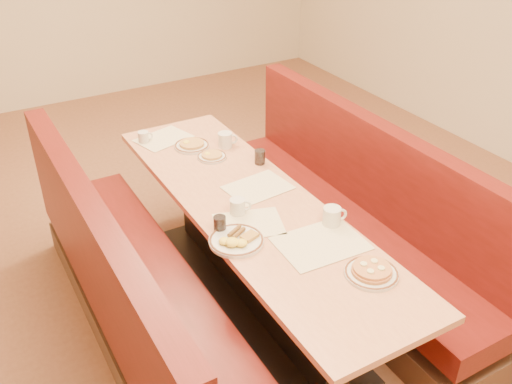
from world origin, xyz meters
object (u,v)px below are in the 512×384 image
pancake_plate (372,272)px  eggs_plate (236,240)px  diner_table (252,256)px  coffee_mug_b (238,206)px  coffee_mug_d (144,137)px  soda_tumbler_mid (260,157)px  booth_left (136,299)px  coffee_mug_c (226,140)px  coffee_mug_a (333,216)px  booth_right (349,224)px  soda_tumbler_near (220,224)px

pancake_plate → eggs_plate: 0.69m
diner_table → coffee_mug_b: 0.44m
diner_table → coffee_mug_b: (-0.12, -0.05, 0.42)m
coffee_mug_d → soda_tumbler_mid: (0.53, -0.66, 0.01)m
booth_left → pancake_plate: (0.91, -0.83, 0.41)m
coffee_mug_b → coffee_mug_d: 1.11m
pancake_plate → coffee_mug_c: coffee_mug_c is taller
booth_left → coffee_mug_a: 1.16m
booth_right → coffee_mug_a: (-0.46, -0.39, 0.44)m
booth_right → coffee_mug_a: size_ratio=18.41×
soda_tumbler_near → soda_tumbler_mid: soda_tumbler_mid is taller
coffee_mug_c → booth_left: bearing=-123.1°
coffee_mug_c → soda_tumbler_mid: coffee_mug_c is taller
coffee_mug_a → coffee_mug_b: coffee_mug_a is taller
diner_table → booth_right: bearing=0.0°
coffee_mug_c → booth_right: bearing=-33.8°
coffee_mug_b → pancake_plate: bearing=-50.3°
coffee_mug_d → soda_tumbler_mid: 0.85m
pancake_plate → eggs_plate: size_ratio=0.90×
diner_table → coffee_mug_c: coffee_mug_c is taller
pancake_plate → soda_tumbler_mid: (0.10, 1.22, 0.03)m
booth_left → soda_tumbler_mid: 1.17m
coffee_mug_b → soda_tumbler_mid: (0.40, 0.45, -0.00)m
booth_right → pancake_plate: (-0.56, -0.83, 0.41)m
coffee_mug_b → coffee_mug_c: bearing=86.4°
coffee_mug_a → booth_right: bearing=53.0°
pancake_plate → soda_tumbler_mid: 1.23m
coffee_mug_a → coffee_mug_d: bearing=122.4°
soda_tumbler_near → booth_left: bearing=161.2°
pancake_plate → coffee_mug_b: 0.83m
soda_tumbler_near → soda_tumbler_mid: bearing=44.3°
diner_table → pancake_plate: (0.18, -0.83, 0.40)m
coffee_mug_a → coffee_mug_b: 0.51m
pancake_plate → booth_right: bearing=56.2°
coffee_mug_d → eggs_plate: bearing=-82.8°
booth_left → soda_tumbler_mid: size_ratio=26.88×
eggs_plate → soda_tumbler_near: size_ratio=3.12×
coffee_mug_b → soda_tumbler_near: same height
diner_table → soda_tumbler_near: size_ratio=27.58×
diner_table → coffee_mug_d: (-0.25, 1.05, 0.42)m
booth_left → coffee_mug_b: booth_left is taller
pancake_plate → soda_tumbler_near: 0.82m
booth_left → pancake_plate: bearing=-42.4°
pancake_plate → coffee_mug_a: coffee_mug_a is taller
coffee_mug_c → coffee_mug_a: bearing=-67.1°
diner_table → booth_right: booth_right is taller
coffee_mug_b → eggs_plate: bearing=-101.4°
coffee_mug_b → coffee_mug_c: (0.32, 0.77, 0.00)m
diner_table → booth_left: size_ratio=1.00×
booth_right → diner_table: bearing=180.0°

